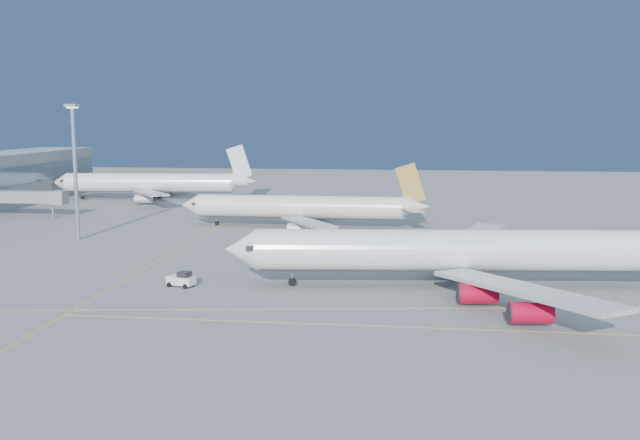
{
  "coord_description": "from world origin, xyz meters",
  "views": [
    {
      "loc": [
        3.86,
        -99.03,
        25.46
      ],
      "look_at": [
        -11.61,
        27.75,
        7.0
      ],
      "focal_mm": 40.0,
      "sensor_mm": 36.0,
      "label": 1
    }
  ],
  "objects": [
    {
      "name": "ground",
      "position": [
        0.0,
        0.0,
        0.0
      ],
      "size": [
        500.0,
        500.0,
        0.0
      ],
      "primitive_type": "plane",
      "color": "slate",
      "rests_on": "ground"
    },
    {
      "name": "jet_bridge",
      "position": [
        -93.11,
        72.0,
        5.17
      ],
      "size": [
        23.6,
        3.6,
        6.9
      ],
      "color": "gray",
      "rests_on": "ground"
    },
    {
      "name": "taxiway_lines",
      "position": [
        -14.71,
        6.34,
        0.01
      ],
      "size": [
        118.86,
        140.0,
        0.02
      ],
      "color": "yellow",
      "rests_on": "ground"
    },
    {
      "name": "airliner_virgin",
      "position": [
        12.98,
        8.35,
        5.42
      ],
      "size": [
        72.91,
        65.17,
        17.98
      ],
      "rotation": [
        0.0,
        0.0,
        0.1
      ],
      "color": "white",
      "rests_on": "ground"
    },
    {
      "name": "airliner_etihad",
      "position": [
        -19.81,
        63.94,
        4.67
      ],
      "size": [
        58.63,
        54.31,
        15.34
      ],
      "rotation": [
        0.0,
        0.0,
        -0.01
      ],
      "color": "beige",
      "rests_on": "ground"
    },
    {
      "name": "airliner_third",
      "position": [
        -73.97,
        113.43,
        5.22
      ],
      "size": [
        64.31,
        59.14,
        17.24
      ],
      "rotation": [
        0.0,
        0.0,
        0.08
      ],
      "color": "white",
      "rests_on": "ground"
    },
    {
      "name": "pushback_tug",
      "position": [
        -29.76,
        3.22,
        1.08
      ],
      "size": [
        4.55,
        3.47,
        2.32
      ],
      "rotation": [
        0.0,
        0.0,
        -0.3
      ],
      "color": "white",
      "rests_on": "ground"
    },
    {
      "name": "light_mast",
      "position": [
        -64.39,
        41.15,
        16.6
      ],
      "size": [
        2.43,
        2.43,
        28.13
      ],
      "color": "gray",
      "rests_on": "ground"
    }
  ]
}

